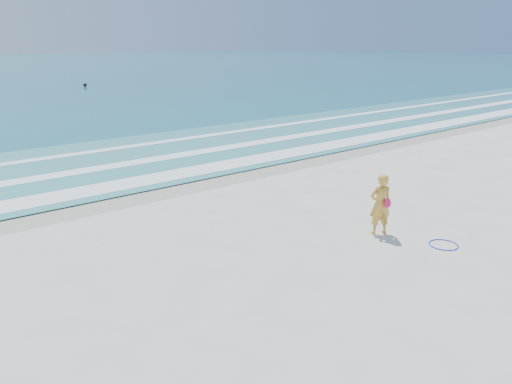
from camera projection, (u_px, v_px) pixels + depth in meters
ground at (362, 271)px, 11.73m from camera, size 400.00×400.00×0.00m
wet_sand at (170, 187)px, 18.40m from camera, size 400.00×2.40×0.00m
shallow at (113, 161)px, 22.09m from camera, size 400.00×10.00×0.01m
foam_near at (153, 179)px, 19.35m from camera, size 400.00×1.40×0.01m
foam_mid at (121, 165)px, 21.50m from camera, size 400.00×0.90×0.01m
foam_far at (91, 152)px, 23.94m from camera, size 400.00×0.60×0.01m
hoop at (444, 245)px, 13.21m from camera, size 0.80×0.80×0.03m
buoy at (85, 85)px, 56.81m from camera, size 0.41×0.41×0.41m
woman at (380, 204)px, 13.76m from camera, size 0.74×0.63×1.73m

